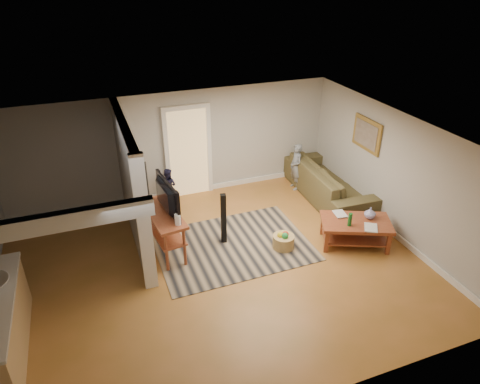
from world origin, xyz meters
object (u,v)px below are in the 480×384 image
at_px(child, 294,188).
at_px(coffee_table, 356,226).
at_px(sofa, 327,197).
at_px(toddler, 170,202).
at_px(speaker_left, 223,219).
at_px(speaker_right, 146,185).
at_px(toy_basket, 283,241).
at_px(tv_console, 164,216).

bearing_deg(child, coffee_table, 5.69).
relative_size(sofa, toddler, 3.25).
xyz_separation_m(speaker_left, child, (2.39, 1.58, -0.54)).
bearing_deg(toddler, speaker_right, 41.99).
relative_size(toy_basket, child, 0.36).
height_order(toy_basket, toddler, toddler).
relative_size(coffee_table, tv_console, 1.07).
bearing_deg(coffee_table, toy_basket, 165.57).
xyz_separation_m(child, toddler, (-3.06, 0.40, 0.00)).
height_order(speaker_right, toy_basket, speaker_right).
relative_size(sofa, speaker_left, 2.56).
bearing_deg(toddler, speaker_left, 150.81).
distance_m(sofa, toddler, 3.74).
xyz_separation_m(speaker_right, child, (3.57, -0.40, -0.54)).
xyz_separation_m(coffee_table, tv_console, (-3.55, 1.06, 0.38)).
height_order(coffee_table, speaker_left, speaker_left).
bearing_deg(toddler, sofa, -154.89).
bearing_deg(speaker_right, speaker_left, -41.64).
distance_m(speaker_left, child, 2.91).
distance_m(coffee_table, toddler, 4.28).
bearing_deg(child, toy_basket, -27.07).
height_order(sofa, toy_basket, sofa).
distance_m(coffee_table, speaker_right, 4.65).
relative_size(tv_console, speaker_right, 1.31).
xyz_separation_m(tv_console, speaker_left, (1.13, -0.11, -0.25)).
height_order(sofa, tv_console, tv_console).
bearing_deg(speaker_left, sofa, 30.14).
height_order(coffee_table, speaker_right, speaker_right).
height_order(sofa, speaker_left, speaker_left).
bearing_deg(coffee_table, speaker_right, 140.82).
height_order(speaker_right, child, speaker_right).
xyz_separation_m(tv_console, child, (3.52, 1.47, -0.79)).
bearing_deg(sofa, tv_console, 103.47).
distance_m(tv_console, child, 3.90).
xyz_separation_m(speaker_right, toddler, (0.50, 0.00, -0.54)).
bearing_deg(speaker_left, coffee_table, -8.53).
bearing_deg(coffee_table, child, 90.72).
bearing_deg(child, tv_console, -62.32).
bearing_deg(speaker_left, toddler, 121.84).
bearing_deg(child, sofa, 41.64).
relative_size(coffee_table, toddler, 1.79).
height_order(tv_console, child, tv_console).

